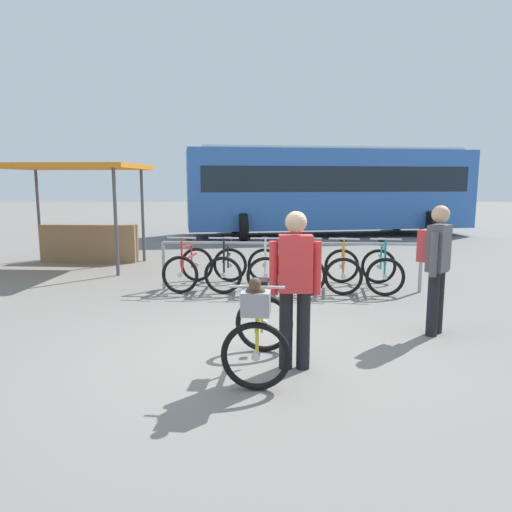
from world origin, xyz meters
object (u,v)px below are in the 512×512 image
at_px(racked_bike_teal, 382,269).
at_px(person_with_featured_bike, 295,283).
at_px(racked_bike_white, 265,268).
at_px(featured_bicycle, 259,327).
at_px(pedestrian_with_backpack, 436,262).
at_px(bus_distant, 328,187).
at_px(racked_bike_orange, 343,269).
at_px(market_stall, 80,205).
at_px(racked_bike_black, 227,268).
at_px(racked_bike_red, 189,267).
at_px(racked_bike_yellow, 304,269).

height_order(racked_bike_teal, person_with_featured_bike, person_with_featured_bike).
xyz_separation_m(racked_bike_white, featured_bicycle, (-0.11, -3.90, 0.12)).
distance_m(racked_bike_teal, pedestrian_with_backpack, 2.57).
relative_size(racked_bike_teal, bus_distant, 0.11).
xyz_separation_m(racked_bike_white, racked_bike_teal, (2.10, -0.10, 0.00)).
height_order(racked_bike_white, racked_bike_orange, same).
xyz_separation_m(bus_distant, market_stall, (-6.63, -6.19, -0.35)).
distance_m(racked_bike_black, person_with_featured_bike, 3.94).
relative_size(racked_bike_teal, person_with_featured_bike, 0.72).
relative_size(racked_bike_red, racked_bike_orange, 1.01).
relative_size(racked_bike_yellow, racked_bike_orange, 0.92).
distance_m(racked_bike_red, market_stall, 3.86).
distance_m(racked_bike_red, racked_bike_white, 1.40).
bearing_deg(racked_bike_yellow, featured_bicycle, -101.78).
bearing_deg(person_with_featured_bike, bus_distant, 80.30).
height_order(racked_bike_red, racked_bike_white, same).
distance_m(racked_bike_white, pedestrian_with_backpack, 3.41).
relative_size(racked_bike_white, racked_bike_orange, 0.92).
relative_size(racked_bike_black, bus_distant, 0.11).
bearing_deg(racked_bike_white, racked_bike_black, 177.17).
relative_size(racked_bike_red, racked_bike_white, 1.10).
bearing_deg(racked_bike_black, featured_bicycle, -81.43).
relative_size(bus_distant, market_stall, 3.17).
distance_m(racked_bike_black, racked_bike_white, 0.70).
xyz_separation_m(racked_bike_yellow, bus_distant, (1.68, 8.69, 1.37)).
bearing_deg(bus_distant, racked_bike_white, -105.36).
xyz_separation_m(racked_bike_black, racked_bike_white, (0.70, -0.03, 0.00)).
bearing_deg(racked_bike_black, racked_bike_yellow, -2.83).
relative_size(racked_bike_white, racked_bike_teal, 0.93).
distance_m(bus_distant, market_stall, 9.07).
bearing_deg(racked_bike_red, racked_bike_teal, -2.83).
height_order(racked_bike_black, market_stall, market_stall).
bearing_deg(bus_distant, market_stall, -136.96).
relative_size(racked_bike_black, market_stall, 0.35).
xyz_separation_m(racked_bike_teal, bus_distant, (0.28, 8.75, 1.37)).
bearing_deg(racked_bike_red, person_with_featured_bike, -66.59).
bearing_deg(racked_bike_orange, person_with_featured_bike, -107.20).
bearing_deg(racked_bike_yellow, racked_bike_black, 177.17).
relative_size(person_with_featured_bike, market_stall, 0.51).
height_order(racked_bike_orange, pedestrian_with_backpack, pedestrian_with_backpack).
height_order(racked_bike_yellow, bus_distant, bus_distant).
distance_m(racked_bike_yellow, racked_bike_orange, 0.70).
distance_m(racked_bike_red, racked_bike_black, 0.70).
bearing_deg(racked_bike_white, featured_bicycle, -91.57).
height_order(racked_bike_orange, market_stall, market_stall).
height_order(racked_bike_red, market_stall, market_stall).
distance_m(racked_bike_red, pedestrian_with_backpack, 4.45).
bearing_deg(pedestrian_with_backpack, featured_bicycle, -149.89).
bearing_deg(racked_bike_yellow, racked_bike_orange, -2.83).
height_order(person_with_featured_bike, bus_distant, bus_distant).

